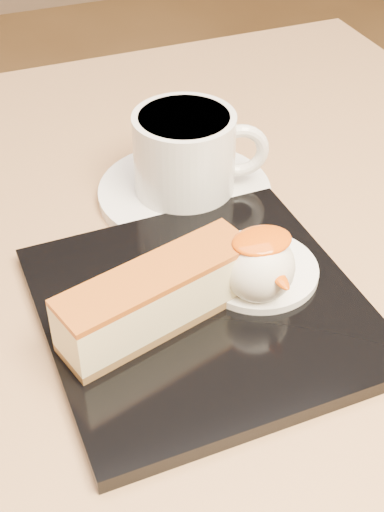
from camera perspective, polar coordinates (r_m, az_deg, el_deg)
name	(u,v)px	position (r m, az deg, el deg)	size (l,w,h in m)	color
table	(157,411)	(0.65, -2.82, -12.25)	(0.80, 0.80, 0.72)	black
dessert_plate	(202,309)	(0.51, 0.84, -4.29)	(0.22, 0.22, 0.01)	black
cheesecake	(157,297)	(0.48, -2.81, -3.28)	(0.15, 0.07, 0.05)	brown
cream_smear	(257,270)	(0.53, 5.25, -1.12)	(0.09, 0.09, 0.01)	white
ice_cream_scoop	(259,267)	(0.50, 5.36, -0.86)	(0.05, 0.05, 0.05)	white
mango_sauce	(262,241)	(0.49, 5.62, 1.23)	(0.04, 0.03, 0.01)	#D84E06
mint_sprig	(208,255)	(0.53, 1.29, 0.04)	(0.03, 0.02, 0.00)	green
saucer	(185,193)	(0.62, -0.59, 5.10)	(0.15, 0.15, 0.01)	white
coffee_cup	(187,152)	(0.60, -0.41, 8.34)	(0.11, 0.09, 0.07)	white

